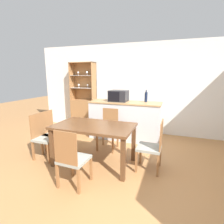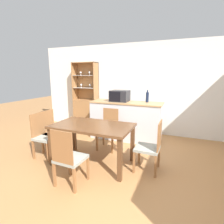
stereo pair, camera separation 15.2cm
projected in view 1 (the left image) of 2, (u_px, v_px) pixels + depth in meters
ground_plane at (115, 180)px, 2.83m from camera, size 18.00×18.00×0.00m
wall_back at (145, 89)px, 4.98m from camera, size 6.80×0.06×2.55m
kitchen_counter at (125, 120)px, 4.60m from camera, size 1.84×0.63×0.99m
display_cabinet at (84, 109)px, 5.58m from camera, size 0.78×0.33×2.04m
dining_table at (94, 130)px, 3.24m from camera, size 1.47×0.86×0.76m
dining_chair_side_left_near at (44, 137)px, 3.52m from camera, size 0.41×0.41×0.91m
dining_chair_head_far at (108, 130)px, 3.98m from camera, size 0.42×0.42×0.91m
dining_chair_head_near at (72, 159)px, 2.60m from camera, size 0.42×0.42×0.91m
dining_chair_side_right_far at (152, 146)px, 3.05m from camera, size 0.41×0.41×0.91m
dining_chair_side_left_far at (52, 133)px, 3.76m from camera, size 0.43×0.43×0.91m
microwave at (119, 96)px, 4.55m from camera, size 0.46×0.40×0.28m
wine_bottle at (146, 97)px, 4.43m from camera, size 0.07×0.07×0.31m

